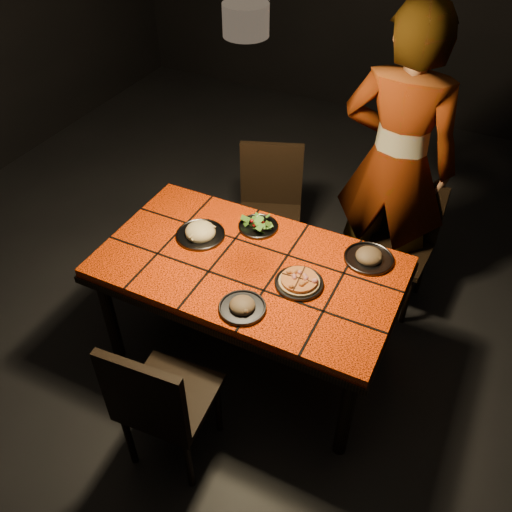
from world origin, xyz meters
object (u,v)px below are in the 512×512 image
at_px(chair_far_right, 403,236).
at_px(plate_pasta, 200,233).
at_px(dining_table, 249,274).
at_px(chair_near, 159,401).
at_px(plate_pizza, 299,282).
at_px(chair_far_left, 270,203).
at_px(diner, 396,164).

relative_size(chair_far_right, plate_pasta, 3.09).
xyz_separation_m(dining_table, chair_near, (-0.06, -0.81, -0.15)).
relative_size(chair_near, plate_pizza, 3.62).
distance_m(chair_far_left, plate_pizza, 1.04).
xyz_separation_m(dining_table, chair_far_left, (-0.26, 0.82, -0.14)).
relative_size(plate_pizza, plate_pasta, 0.91).
bearing_deg(chair_far_left, plate_pasta, -118.13).
xyz_separation_m(dining_table, diner, (0.50, 0.96, 0.29)).
bearing_deg(plate_pasta, dining_table, -13.78).
bearing_deg(plate_pizza, chair_far_left, 123.28).
bearing_deg(chair_near, chair_far_right, -116.41).
distance_m(dining_table, chair_far_left, 0.87).
bearing_deg(chair_near, dining_table, -98.57).
xyz_separation_m(chair_near, diner, (0.56, 1.77, 0.44)).
xyz_separation_m(chair_near, plate_pasta, (-0.29, 0.89, 0.25)).
bearing_deg(plate_pizza, diner, 78.78).
bearing_deg(chair_far_left, chair_near, -104.09).
height_order(chair_near, diner, diner).
xyz_separation_m(diner, plate_pizza, (-0.20, -0.99, -0.20)).
bearing_deg(chair_far_left, chair_far_right, -14.55).
distance_m(chair_near, plate_pasta, 0.97).
bearing_deg(diner, chair_near, 72.59).
bearing_deg(dining_table, chair_far_left, 107.31).
bearing_deg(chair_far_left, diner, -10.34).
relative_size(chair_far_right, diner, 0.45).
xyz_separation_m(plate_pizza, plate_pasta, (-0.65, 0.12, 0.01)).
relative_size(dining_table, chair_far_right, 1.89).
relative_size(chair_far_left, plate_pizza, 3.67).
height_order(chair_far_left, diner, diner).
bearing_deg(chair_far_right, chair_far_left, -170.05).
xyz_separation_m(dining_table, chair_far_right, (0.64, 0.92, -0.18)).
height_order(chair_far_right, plate_pasta, chair_far_right).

